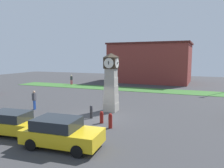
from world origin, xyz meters
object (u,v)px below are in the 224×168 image
at_px(bench, 115,90).
at_px(pedestrian_near_bench, 71,79).
at_px(clock_tower, 111,83).
at_px(bollard_mid_row, 102,117).
at_px(pedestrian_crossing_lot, 34,99).
at_px(bollard_far_row, 91,112).
at_px(bollard_near_tower, 110,121).
at_px(car_by_building, 61,132).
at_px(car_near_tower, 13,123).

relative_size(bench, pedestrian_near_bench, 0.94).
relative_size(clock_tower, bollard_mid_row, 5.76).
bearing_deg(pedestrian_crossing_lot, bollard_mid_row, -11.62).
height_order(bollard_far_row, bench, bollard_far_row).
height_order(bollard_near_tower, car_by_building, car_by_building).
bearing_deg(pedestrian_near_bench, bollard_mid_row, -52.72).
xyz_separation_m(bollard_near_tower, bollard_far_row, (-2.34, 1.71, 0.01)).
bearing_deg(pedestrian_crossing_lot, car_by_building, -40.87).
bearing_deg(bollard_far_row, pedestrian_near_bench, 125.96).
relative_size(bollard_mid_row, pedestrian_near_bench, 0.53).
height_order(bench, pedestrian_near_bench, pedestrian_near_bench).
distance_m(car_by_building, bench, 17.35).
relative_size(clock_tower, car_near_tower, 1.18).
distance_m(clock_tower, pedestrian_near_bench, 20.16).
distance_m(bollard_mid_row, car_near_tower, 5.99).
height_order(bollard_mid_row, car_by_building, car_by_building).
height_order(bollard_far_row, pedestrian_near_bench, pedestrian_near_bench).
xyz_separation_m(clock_tower, bollard_mid_row, (0.69, -3.65, -2.13)).
bearing_deg(bench, pedestrian_near_bench, 149.16).
relative_size(bollard_mid_row, bench, 0.56).
xyz_separation_m(clock_tower, bollard_far_row, (-0.62, -2.76, -2.05)).
relative_size(clock_tower, bench, 3.22).
bearing_deg(bench, clock_tower, -71.31).
bearing_deg(bench, car_near_tower, -91.94).
distance_m(clock_tower, bollard_mid_row, 4.28).
relative_size(clock_tower, bollard_far_row, 4.92).
bearing_deg(car_by_building, car_near_tower, 173.41).
bearing_deg(clock_tower, car_near_tower, -113.71).
bearing_deg(pedestrian_near_bench, bollard_near_tower, -51.98).
distance_m(clock_tower, car_near_tower, 8.86).
height_order(bollard_mid_row, car_near_tower, car_near_tower).
distance_m(bollard_mid_row, car_by_building, 4.76).
bearing_deg(car_near_tower, car_by_building, -6.59).
bearing_deg(car_by_building, bench, 100.99).
bearing_deg(bollard_near_tower, bollard_far_row, 143.78).
xyz_separation_m(bollard_near_tower, bollard_mid_row, (-1.03, 0.83, -0.07)).
height_order(clock_tower, bollard_near_tower, clock_tower).
height_order(clock_tower, car_by_building, clock_tower).
distance_m(bollard_far_row, car_near_tower, 5.92).
relative_size(clock_tower, pedestrian_crossing_lot, 2.94).
relative_size(bollard_far_row, bench, 0.66).
xyz_separation_m(clock_tower, pedestrian_crossing_lot, (-6.90, -2.09, -1.56)).
bearing_deg(car_near_tower, bollard_far_row, 61.02).
bearing_deg(car_by_building, bollard_near_tower, 71.14).
height_order(car_near_tower, bench, car_near_tower).
bearing_deg(clock_tower, car_by_building, -87.39).
bearing_deg(pedestrian_crossing_lot, bollard_near_tower, -15.49).
bearing_deg(car_by_building, clock_tower, 92.61).
height_order(bollard_near_tower, bollard_mid_row, bollard_near_tower).
height_order(car_by_building, pedestrian_near_bench, pedestrian_near_bench).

